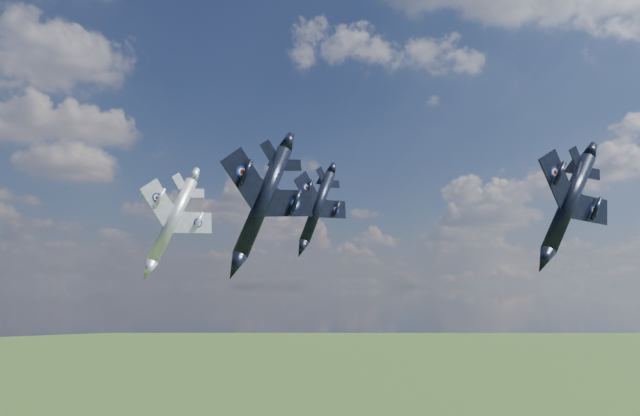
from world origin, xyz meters
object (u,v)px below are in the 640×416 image
jet_high_navy (318,207)px  jet_left_silver (173,220)px  jet_right_navy (569,203)px  jet_lead_navy (263,201)px

jet_high_navy → jet_left_silver: 25.70m
jet_right_navy → jet_left_silver: 42.05m
jet_high_navy → jet_right_navy: bearing=-96.5°
jet_right_navy → jet_lead_navy: bearing=145.5°
jet_right_navy → jet_left_silver: jet_right_navy is taller
jet_high_navy → jet_left_silver: jet_high_navy is taller
jet_lead_navy → jet_high_navy: jet_high_navy is taller
jet_lead_navy → jet_right_navy: size_ratio=1.10×
jet_lead_navy → jet_high_navy: size_ratio=1.01×
jet_high_navy → jet_left_silver: size_ratio=1.09×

